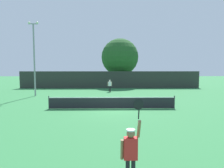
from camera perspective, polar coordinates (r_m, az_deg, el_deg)
ground_plane at (r=16.84m, az=-0.01°, el=-6.95°), size 120.00×120.00×0.00m
tennis_net at (r=16.74m, az=-0.01°, el=-5.23°), size 10.41×0.08×1.07m
perimeter_fence at (r=33.00m, az=-0.55°, el=1.21°), size 29.22×0.12×2.75m
player_serving at (r=6.00m, az=5.35°, el=-17.74°), size 0.68×0.40×2.54m
player_receiving at (r=28.05m, az=-0.63°, el=-0.16°), size 0.57×0.24×1.65m
tennis_ball at (r=20.36m, az=4.87°, el=-4.82°), size 0.07×0.07×0.07m
light_pole at (r=25.66m, az=-21.04°, el=7.79°), size 1.18×0.28×8.69m
large_tree at (r=36.50m, az=2.24°, el=7.55°), size 6.57×6.57×8.49m
parked_car_near at (r=41.45m, az=-11.77°, el=1.01°), size 2.38×4.40×1.69m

